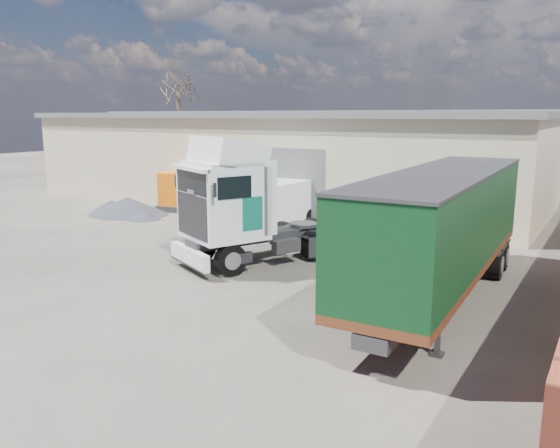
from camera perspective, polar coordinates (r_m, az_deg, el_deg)
The scene contains 8 objects.
ground at distance 18.05m, azimuth -10.35°, elevation -5.49°, with size 120.00×120.00×0.00m, color black.
warehouse at distance 33.83m, azimuth 0.26°, elevation 7.08°, with size 30.60×12.60×5.42m.
bare_tree at distance 44.29m, azimuth -10.64°, elevation 14.70°, with size 4.00×4.00×9.60m.
tractor_unit at distance 19.07m, azimuth -3.61°, elevation 1.41°, with size 5.04×7.01×4.49m.
box_trailer at distance 15.62m, azimuth 16.80°, elevation 0.09°, with size 2.75×11.19×3.69m.
panel_van at distance 25.04m, azimuth -1.35°, elevation 1.98°, with size 2.47×5.34×2.13m.
orange_skip at distance 30.23m, azimuth -9.20°, elevation 3.10°, with size 3.67×2.63×2.10m.
gravel_heap at distance 29.96m, azimuth -15.70°, elevation 1.80°, with size 5.75×5.20×0.93m.
Camera 1 is at (11.74, -12.71, 5.16)m, focal length 35.00 mm.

